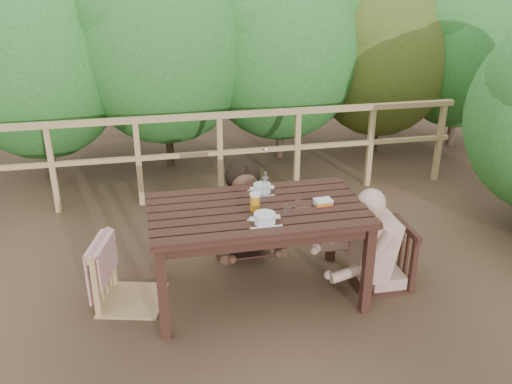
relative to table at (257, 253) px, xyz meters
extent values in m
plane|color=brown|center=(0.00, 0.00, -0.39)|extent=(60.00, 60.00, 0.00)
cube|color=black|center=(0.00, 0.00, 0.00)|extent=(1.68, 0.95, 0.78)
cube|color=tan|center=(-1.01, 0.10, 0.12)|extent=(0.62, 0.62, 1.02)
cube|color=black|center=(0.00, 0.81, 0.13)|extent=(0.53, 0.53, 1.03)
cube|color=black|center=(1.06, -0.03, 0.10)|extent=(0.49, 0.49, 0.98)
cube|color=tan|center=(0.00, 2.00, 0.12)|extent=(5.60, 0.10, 1.01)
cylinder|color=white|center=(0.00, -0.27, 0.43)|extent=(0.27, 0.27, 0.09)
cylinder|color=silver|center=(0.10, 0.29, 0.43)|extent=(0.24, 0.24, 0.08)
ellipsoid|color=#9F6E36|center=(-0.01, -0.22, 0.42)|extent=(0.12, 0.09, 0.07)
cylinder|color=orange|center=(-0.03, -0.04, 0.47)|extent=(0.08, 0.08, 0.15)
cylinder|color=silver|center=(0.11, 0.19, 0.50)|extent=(0.05, 0.05, 0.22)
cylinder|color=silver|center=(0.20, -0.16, 0.43)|extent=(0.07, 0.07, 0.08)
cube|color=silver|center=(0.51, -0.06, 0.42)|extent=(0.15, 0.11, 0.06)
camera|label=1|loc=(-0.80, -3.75, 2.20)|focal=38.33mm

